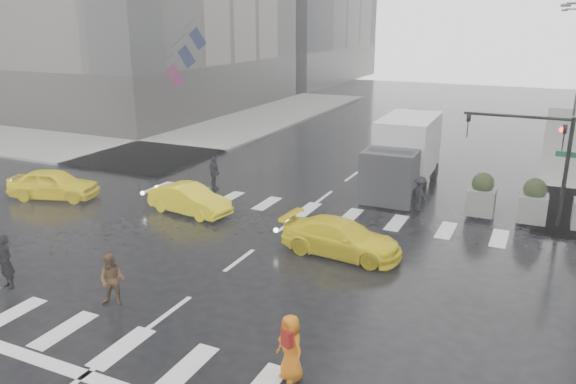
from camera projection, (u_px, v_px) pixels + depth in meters
The scene contains 16 objects.
ground at pixel (239, 260), 19.53m from camera, with size 120.00×120.00×0.00m, color black.
sidewalk_nw at pixel (131, 129), 42.55m from camera, with size 35.00×35.00×0.15m, color slate.
road_markings at pixel (239, 260), 19.52m from camera, with size 18.00×48.00×0.01m, color silver, non-canonical shape.
traffic_signal_pole at pixel (541, 148), 21.84m from camera, with size 4.45×0.42×4.50m.
planter_west at pixel (482, 195), 23.49m from camera, with size 1.10×1.10×1.80m.
planter_mid at pixel (533, 201), 22.67m from camera, with size 1.10×1.10×1.80m.
flag_cluster at pixel (183, 54), 39.98m from camera, with size 2.87×3.06×4.69m.
pedestrian_black at pixel (2, 240), 17.09m from camera, with size 1.10×1.12×2.43m.
pedestrian_brown at pixel (112, 280), 16.25m from camera, with size 0.78×0.61×1.60m, color #4F331C.
pedestrian_orange at pixel (290, 347), 12.89m from camera, with size 0.94×0.82×1.62m.
pedestrian_far_a at pixel (214, 173), 27.44m from camera, with size 0.98×0.60×1.68m, color black.
pedestrian_far_b at pixel (420, 193), 24.45m from camera, with size 0.98×0.54×1.52m, color black.
taxi_front at pixel (54, 184), 26.07m from camera, with size 1.65×4.09×1.39m, color yellow.
taxi_mid at pixel (190, 199), 24.06m from camera, with size 1.32×3.79×1.25m, color yellow.
taxi_rear at pixel (341, 238), 19.84m from camera, with size 1.77×3.83×1.26m, color yellow.
box_truck at pixel (403, 153), 26.96m from camera, with size 2.46×6.55×3.48m.
Camera 1 is at (9.16, -15.53, 8.04)m, focal length 35.00 mm.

